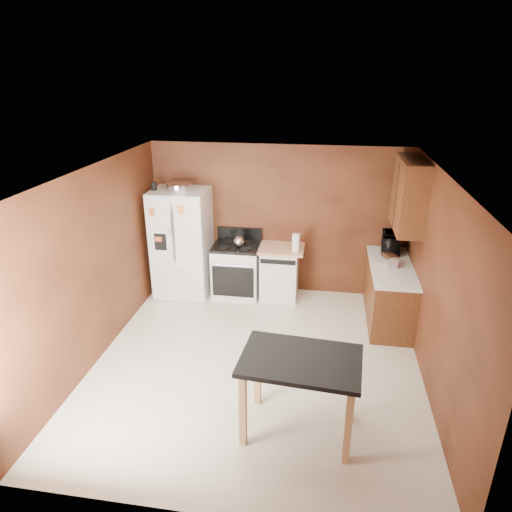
% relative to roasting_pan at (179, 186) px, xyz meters
% --- Properties ---
extents(floor, '(4.50, 4.50, 0.00)m').
position_rel_roasting_pan_xyz_m(floor, '(1.55, -1.90, -1.85)').
color(floor, white).
rests_on(floor, ground).
extents(ceiling, '(4.50, 4.50, 0.00)m').
position_rel_roasting_pan_xyz_m(ceiling, '(1.55, -1.90, 0.65)').
color(ceiling, white).
rests_on(ceiling, ground).
extents(wall_back, '(4.20, 0.00, 4.20)m').
position_rel_roasting_pan_xyz_m(wall_back, '(1.55, 0.35, -0.60)').
color(wall_back, brown).
rests_on(wall_back, ground).
extents(wall_front, '(4.20, 0.00, 4.20)m').
position_rel_roasting_pan_xyz_m(wall_front, '(1.55, -4.15, -0.60)').
color(wall_front, brown).
rests_on(wall_front, ground).
extents(wall_left, '(0.00, 4.50, 4.50)m').
position_rel_roasting_pan_xyz_m(wall_left, '(-0.55, -1.90, -0.60)').
color(wall_left, brown).
rests_on(wall_left, ground).
extents(wall_right, '(0.00, 4.50, 4.50)m').
position_rel_roasting_pan_xyz_m(wall_right, '(3.65, -1.90, -0.60)').
color(wall_right, brown).
rests_on(wall_right, ground).
extents(roasting_pan, '(0.41, 0.41, 0.10)m').
position_rel_roasting_pan_xyz_m(roasting_pan, '(0.00, 0.00, 0.00)').
color(roasting_pan, silver).
rests_on(roasting_pan, refrigerator).
extents(pen_cup, '(0.09, 0.09, 0.13)m').
position_rel_roasting_pan_xyz_m(pen_cup, '(-0.38, -0.10, 0.01)').
color(pen_cup, black).
rests_on(pen_cup, refrigerator).
extents(kettle, '(0.18, 0.18, 0.18)m').
position_rel_roasting_pan_xyz_m(kettle, '(0.97, -0.07, -0.86)').
color(kettle, silver).
rests_on(kettle, gas_range).
extents(paper_towel, '(0.14, 0.14, 0.29)m').
position_rel_roasting_pan_xyz_m(paper_towel, '(1.90, -0.10, -0.82)').
color(paper_towel, white).
rests_on(paper_towel, dishwasher).
extents(green_canister, '(0.12, 0.12, 0.11)m').
position_rel_roasting_pan_xyz_m(green_canister, '(1.88, 0.08, -0.91)').
color(green_canister, green).
rests_on(green_canister, dishwasher).
extents(toaster, '(0.22, 0.28, 0.18)m').
position_rel_roasting_pan_xyz_m(toaster, '(3.31, -0.46, -0.86)').
color(toaster, silver).
rests_on(toaster, right_cabinets).
extents(microwave, '(0.38, 0.53, 0.28)m').
position_rel_roasting_pan_xyz_m(microwave, '(3.38, 0.13, -0.81)').
color(microwave, black).
rests_on(microwave, right_cabinets).
extents(refrigerator, '(0.90, 0.80, 1.80)m').
position_rel_roasting_pan_xyz_m(refrigerator, '(0.00, -0.04, -0.95)').
color(refrigerator, white).
rests_on(refrigerator, ground).
extents(gas_range, '(0.76, 0.68, 1.10)m').
position_rel_roasting_pan_xyz_m(gas_range, '(0.91, 0.02, -1.39)').
color(gas_range, white).
rests_on(gas_range, ground).
extents(dishwasher, '(0.78, 0.63, 0.89)m').
position_rel_roasting_pan_xyz_m(dishwasher, '(1.63, 0.05, -1.40)').
color(dishwasher, white).
rests_on(dishwasher, ground).
extents(right_cabinets, '(0.63, 1.58, 2.45)m').
position_rel_roasting_pan_xyz_m(right_cabinets, '(3.39, -0.42, -0.94)').
color(right_cabinets, brown).
rests_on(right_cabinets, ground).
extents(island, '(1.27, 0.90, 0.91)m').
position_rel_roasting_pan_xyz_m(island, '(2.17, -3.01, -1.08)').
color(island, black).
rests_on(island, ground).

